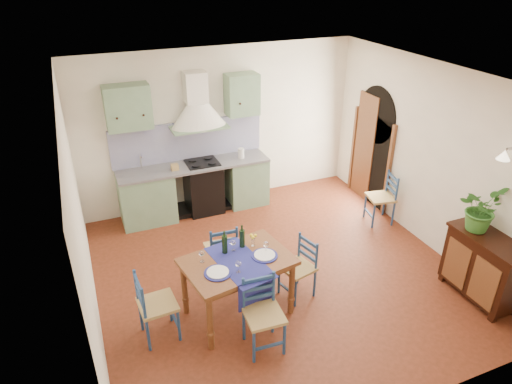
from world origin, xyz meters
TOP-DOWN VIEW (x-y plane):
  - floor at (0.00, 0.00)m, footprint 5.00×5.00m
  - back_wall at (-0.47, 2.29)m, footprint 5.00×0.96m
  - right_wall at (2.50, 0.28)m, footprint 0.26×5.00m
  - left_wall at (-2.50, 0.00)m, footprint 0.04×5.00m
  - ceiling at (0.00, 0.00)m, footprint 5.00×5.00m
  - dining_table at (-0.82, -0.56)m, footprint 1.42×1.10m
  - chair_near at (-0.75, -1.18)m, footprint 0.45×0.45m
  - chair_far at (-0.78, 0.20)m, footprint 0.44×0.44m
  - chair_left at (-1.86, -0.57)m, footprint 0.45×0.45m
  - chair_right at (0.06, -0.52)m, footprint 0.48×0.48m
  - chair_spare at (2.23, 0.65)m, footprint 0.49×0.49m
  - sideboard at (2.26, -1.48)m, footprint 0.50×1.05m
  - potted_plant at (2.24, -1.23)m, footprint 0.68×0.64m

SIDE VIEW (x-z plane):
  - floor at x=0.00m, z-range 0.00..0.00m
  - chair_right at x=0.06m, z-range 0.01..0.86m
  - chair_spare at x=2.23m, z-range 0.02..0.90m
  - chair_far at x=-0.78m, z-range 0.02..0.91m
  - chair_left at x=-1.86m, z-range 0.02..0.93m
  - chair_near at x=-0.75m, z-range 0.02..0.93m
  - sideboard at x=2.26m, z-range 0.04..0.98m
  - dining_table at x=-0.82m, z-range 0.16..1.30m
  - back_wall at x=-0.47m, z-range -0.35..2.45m
  - potted_plant at x=2.24m, z-range 0.94..1.54m
  - right_wall at x=2.50m, z-range -0.06..2.74m
  - left_wall at x=-2.50m, z-range 0.00..2.80m
  - ceiling at x=0.00m, z-range 2.80..2.81m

